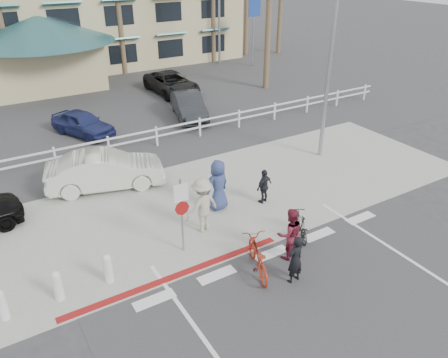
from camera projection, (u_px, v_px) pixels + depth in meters
ground at (283, 264)px, 13.41m from camera, size 140.00×140.00×0.00m
bike_path at (328, 304)px, 11.90m from camera, size 12.00×16.00×0.01m
sidewalk_plaza at (210, 200)px, 16.82m from camera, size 22.00×7.00×0.01m
cross_street at (167, 162)px, 19.85m from camera, size 40.00×5.00×0.01m
parking_lot at (103, 106)px, 27.04m from camera, size 50.00×16.00×0.01m
curb_red at (178, 275)px, 12.94m from camera, size 7.00×0.25×0.02m
rail_fence at (158, 136)px, 21.36m from camera, size 29.40×0.16×1.00m
sign_post at (182, 212)px, 13.35m from camera, size 0.50×0.10×2.90m
bollard_0 at (108, 268)px, 12.50m from camera, size 0.26×0.26×0.95m
bollard_1 at (58, 286)px, 11.86m from camera, size 0.26×0.26×0.95m
bollard_2 at (2, 305)px, 11.21m from camera, size 0.26×0.26×0.95m
streetlight_0 at (330, 58)px, 18.47m from camera, size 0.60×2.00×9.00m
streetlight_1 at (219, 4)px, 34.88m from camera, size 0.60×2.00×9.50m
info_sign at (253, 31)px, 35.20m from camera, size 1.20×0.16×5.60m
bike_red at (257, 257)px, 12.89m from camera, size 1.36×2.14×1.06m
rider_red at (295, 259)px, 12.39m from camera, size 0.61×0.44×1.54m
bike_black at (300, 225)px, 14.50m from camera, size 1.02×1.58×0.92m
rider_black at (290, 234)px, 13.33m from camera, size 0.97×0.83×1.74m
pedestrian_a at (202, 205)px, 14.61m from camera, size 1.38×0.96×1.96m
pedestrian_child at (264, 186)px, 16.41m from camera, size 0.87×0.54×1.38m
pedestrian_b at (218, 185)px, 15.87m from camera, size 1.08×0.84×1.95m
car_white_sedan at (106, 170)px, 17.43m from camera, size 4.86×2.75×1.52m
lot_car_2 at (83, 123)px, 22.53m from camera, size 2.92×4.02×1.27m
lot_car_3 at (189, 106)px, 24.89m from camera, size 2.58×4.49×1.40m
lot_car_5 at (171, 83)px, 29.11m from camera, size 2.39×5.04×1.39m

